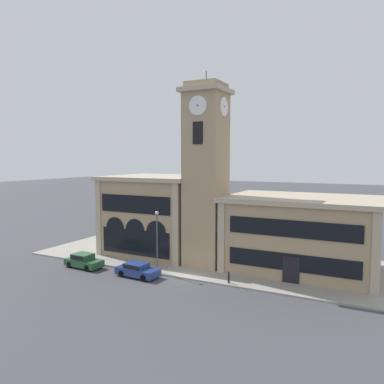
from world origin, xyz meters
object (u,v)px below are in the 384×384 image
at_px(parked_car_near, 84,260).
at_px(bollard, 229,277).
at_px(parked_car_mid, 137,270).
at_px(street_lamp, 157,232).

distance_m(parked_car_near, bollard, 15.61).
xyz_separation_m(parked_car_mid, bollard, (8.68, 1.87, -0.04)).
height_order(street_lamp, bollard, street_lamp).
distance_m(parked_car_near, parked_car_mid, 6.81).
bearing_deg(parked_car_near, parked_car_mid, 3.28).
relative_size(street_lamp, bollard, 5.72).
relative_size(parked_car_mid, bollard, 4.10).
bearing_deg(parked_car_mid, parked_car_near, -176.72).
relative_size(parked_car_near, street_lamp, 0.69).
height_order(parked_car_near, bollard, parked_car_near).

